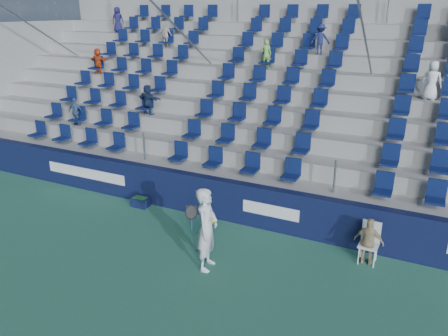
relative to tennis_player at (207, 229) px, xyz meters
The scene contains 7 objects.
ground 1.45m from the tennis_player, 139.03° to the right, with size 70.00×70.00×0.00m, color #2F6F55.
sponsor_wall 2.62m from the tennis_player, 107.83° to the left, with size 24.00×0.32×1.20m.
grandstand 7.68m from the tennis_player, 96.02° to the left, with size 24.00×8.17×6.63m.
tennis_player is the anchor object (origin of this frame).
line_judge_chair 3.91m from the tennis_player, 30.42° to the left, with size 0.46×0.47×1.01m.
line_judge 3.83m from the tennis_player, 28.41° to the left, with size 0.69×0.29×1.18m, color tan.
ball_bin 4.09m from the tennis_player, 149.04° to the left, with size 0.53×0.35×0.30m.
Camera 1 is at (5.05, -7.11, 5.74)m, focal length 35.00 mm.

